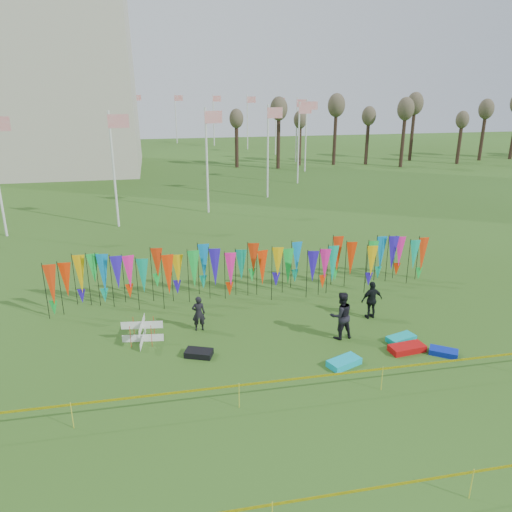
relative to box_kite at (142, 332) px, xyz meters
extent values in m
plane|color=#2C4D15|center=(4.85, -3.38, -0.46)|extent=(160.00, 160.00, 0.00)
cylinder|color=silver|center=(18.85, 44.62, 3.54)|extent=(0.16, 0.16, 8.00)
plane|color=red|center=(19.45, 44.62, 6.84)|extent=(1.40, 0.00, 1.40)
cylinder|color=silver|center=(17.89, 51.87, 3.54)|extent=(0.16, 0.16, 8.00)
plane|color=red|center=(18.49, 51.87, 6.84)|extent=(1.40, 0.00, 1.40)
cylinder|color=silver|center=(15.09, 58.62, 3.54)|extent=(0.16, 0.16, 8.00)
plane|color=red|center=(15.69, 58.62, 6.84)|extent=(1.40, 0.00, 1.40)
cylinder|color=silver|center=(10.64, 64.42, 3.54)|extent=(0.16, 0.16, 8.00)
plane|color=red|center=(11.24, 64.42, 6.84)|extent=(1.40, 0.00, 1.40)
cylinder|color=silver|center=(4.85, 68.87, 3.54)|extent=(0.16, 0.16, 8.00)
plane|color=red|center=(5.45, 68.87, 6.84)|extent=(1.40, 0.00, 1.40)
cylinder|color=silver|center=(-1.91, 71.67, 3.54)|extent=(0.16, 0.16, 8.00)
plane|color=red|center=(-1.31, 71.67, 6.84)|extent=(1.40, 0.00, 1.40)
cylinder|color=silver|center=(-9.15, 72.62, 3.54)|extent=(0.16, 0.16, 8.00)
plane|color=red|center=(-8.55, 72.62, 6.84)|extent=(1.40, 0.00, 1.40)
cylinder|color=silver|center=(-16.40, 71.67, 3.54)|extent=(0.16, 0.16, 8.00)
plane|color=red|center=(-15.80, 71.67, 6.84)|extent=(1.40, 0.00, 1.40)
cylinder|color=silver|center=(-1.91, 17.58, 3.54)|extent=(0.16, 0.16, 8.00)
plane|color=red|center=(-1.31, 17.58, 6.84)|extent=(1.40, 0.00, 1.40)
cylinder|color=silver|center=(4.85, 20.37, 3.54)|extent=(0.16, 0.16, 8.00)
plane|color=red|center=(5.45, 20.37, 6.84)|extent=(1.40, 0.00, 1.40)
cylinder|color=silver|center=(10.64, 24.82, 3.54)|extent=(0.16, 0.16, 8.00)
plane|color=red|center=(11.24, 24.82, 6.84)|extent=(1.40, 0.00, 1.40)
cylinder|color=silver|center=(15.09, 30.62, 3.54)|extent=(0.16, 0.16, 8.00)
plane|color=red|center=(15.69, 30.62, 6.84)|extent=(1.40, 0.00, 1.40)
cylinder|color=silver|center=(17.89, 37.37, 3.54)|extent=(0.16, 0.16, 8.00)
plane|color=red|center=(18.49, 37.37, 6.84)|extent=(1.40, 0.00, 1.40)
cylinder|color=black|center=(-4.15, 3.61, 0.78)|extent=(0.03, 0.03, 2.48)
cone|color=red|center=(-3.87, 3.61, 1.14)|extent=(0.64, 0.64, 1.60)
cylinder|color=black|center=(-3.59, 3.61, 0.78)|extent=(0.03, 0.03, 2.48)
cone|color=#F43207|center=(-3.31, 3.61, 1.14)|extent=(0.64, 0.64, 1.60)
cylinder|color=black|center=(-3.03, 3.61, 0.78)|extent=(0.03, 0.03, 2.48)
cone|color=#E7B10B|center=(-2.75, 3.61, 1.14)|extent=(0.64, 0.64, 1.60)
cylinder|color=black|center=(-2.47, 3.61, 0.78)|extent=(0.03, 0.03, 2.48)
cone|color=green|center=(-2.19, 3.61, 1.14)|extent=(0.64, 0.64, 1.60)
cylinder|color=black|center=(-1.90, 3.61, 0.78)|extent=(0.03, 0.03, 2.48)
cone|color=#0C81CC|center=(-1.62, 3.61, 1.14)|extent=(0.64, 0.64, 1.60)
cylinder|color=black|center=(-1.34, 3.61, 0.78)|extent=(0.03, 0.03, 2.48)
cone|color=#2F16C3|center=(-1.06, 3.61, 1.14)|extent=(0.64, 0.64, 1.60)
cylinder|color=black|center=(-0.78, 3.61, 0.78)|extent=(0.03, 0.03, 2.48)
cone|color=#FF1C94|center=(-0.50, 3.61, 1.14)|extent=(0.64, 0.64, 1.60)
cylinder|color=black|center=(-0.22, 3.61, 0.78)|extent=(0.03, 0.03, 2.48)
cone|color=#0AA47E|center=(0.06, 3.61, 1.14)|extent=(0.64, 0.64, 1.60)
cylinder|color=black|center=(0.35, 3.61, 0.78)|extent=(0.03, 0.03, 2.48)
cone|color=red|center=(0.63, 3.61, 1.14)|extent=(0.64, 0.64, 1.60)
cylinder|color=black|center=(0.91, 3.61, 0.78)|extent=(0.03, 0.03, 2.48)
cone|color=#F43207|center=(1.19, 3.61, 1.14)|extent=(0.64, 0.64, 1.60)
cylinder|color=black|center=(1.47, 3.61, 0.78)|extent=(0.03, 0.03, 2.48)
cone|color=#E7B10B|center=(1.75, 3.61, 1.14)|extent=(0.64, 0.64, 1.60)
cylinder|color=black|center=(2.03, 3.61, 0.78)|extent=(0.03, 0.03, 2.48)
cone|color=green|center=(2.31, 3.61, 1.14)|extent=(0.64, 0.64, 1.60)
cylinder|color=black|center=(2.60, 3.61, 0.78)|extent=(0.03, 0.03, 2.48)
cone|color=#0C81CC|center=(2.88, 3.61, 1.14)|extent=(0.64, 0.64, 1.60)
cylinder|color=black|center=(3.16, 3.61, 0.78)|extent=(0.03, 0.03, 2.48)
cone|color=#2F16C3|center=(3.44, 3.61, 1.14)|extent=(0.64, 0.64, 1.60)
cylinder|color=black|center=(3.72, 3.61, 0.78)|extent=(0.03, 0.03, 2.48)
cone|color=#FF1C94|center=(4.00, 3.61, 1.14)|extent=(0.64, 0.64, 1.60)
cylinder|color=black|center=(4.28, 3.61, 0.78)|extent=(0.03, 0.03, 2.48)
cone|color=#0AA47E|center=(4.56, 3.61, 1.14)|extent=(0.64, 0.64, 1.60)
cylinder|color=black|center=(4.85, 3.61, 0.78)|extent=(0.03, 0.03, 2.48)
cone|color=red|center=(5.13, 3.61, 1.14)|extent=(0.64, 0.64, 1.60)
cylinder|color=black|center=(5.41, 3.61, 0.78)|extent=(0.03, 0.03, 2.48)
cone|color=#F43207|center=(5.69, 3.61, 1.14)|extent=(0.64, 0.64, 1.60)
cylinder|color=black|center=(5.97, 3.61, 0.78)|extent=(0.03, 0.03, 2.48)
cone|color=#E7B10B|center=(6.25, 3.61, 1.14)|extent=(0.64, 0.64, 1.60)
cylinder|color=black|center=(6.53, 3.61, 0.78)|extent=(0.03, 0.03, 2.48)
cone|color=green|center=(6.81, 3.61, 1.14)|extent=(0.64, 0.64, 1.60)
cylinder|color=black|center=(7.10, 3.61, 0.78)|extent=(0.03, 0.03, 2.48)
cone|color=#0C81CC|center=(7.38, 3.61, 1.14)|extent=(0.64, 0.64, 1.60)
cylinder|color=black|center=(7.66, 3.61, 0.78)|extent=(0.03, 0.03, 2.48)
cone|color=#2F16C3|center=(7.94, 3.61, 1.14)|extent=(0.64, 0.64, 1.60)
cylinder|color=black|center=(8.22, 3.61, 0.78)|extent=(0.03, 0.03, 2.48)
cone|color=#FF1C94|center=(8.50, 3.61, 1.14)|extent=(0.64, 0.64, 1.60)
cylinder|color=black|center=(8.78, 3.61, 0.78)|extent=(0.03, 0.03, 2.48)
cone|color=#0AA47E|center=(9.06, 3.61, 1.14)|extent=(0.64, 0.64, 1.60)
cylinder|color=black|center=(9.35, 3.61, 0.78)|extent=(0.03, 0.03, 2.48)
cone|color=red|center=(9.63, 3.61, 1.14)|extent=(0.64, 0.64, 1.60)
cylinder|color=black|center=(9.91, 3.61, 0.78)|extent=(0.03, 0.03, 2.48)
cone|color=#F43207|center=(10.19, 3.61, 1.14)|extent=(0.64, 0.64, 1.60)
cylinder|color=black|center=(10.47, 3.61, 0.78)|extent=(0.03, 0.03, 2.48)
cone|color=#E7B10B|center=(10.75, 3.61, 1.14)|extent=(0.64, 0.64, 1.60)
cylinder|color=black|center=(11.03, 3.61, 0.78)|extent=(0.03, 0.03, 2.48)
cone|color=green|center=(11.31, 3.61, 1.14)|extent=(0.64, 0.64, 1.60)
cylinder|color=black|center=(11.60, 3.61, 0.78)|extent=(0.03, 0.03, 2.48)
cone|color=#0C81CC|center=(11.88, 3.61, 1.14)|extent=(0.64, 0.64, 1.60)
cylinder|color=black|center=(12.16, 3.61, 0.78)|extent=(0.03, 0.03, 2.48)
cone|color=#2F16C3|center=(12.44, 3.61, 1.14)|extent=(0.64, 0.64, 1.60)
cylinder|color=black|center=(12.72, 3.61, 0.78)|extent=(0.03, 0.03, 2.48)
cone|color=#FF1C94|center=(13.00, 3.61, 1.14)|extent=(0.64, 0.64, 1.60)
cylinder|color=black|center=(13.28, 3.61, 0.78)|extent=(0.03, 0.03, 2.48)
cone|color=#0AA47E|center=(13.56, 3.61, 1.14)|extent=(0.64, 0.64, 1.60)
cylinder|color=black|center=(13.85, 3.61, 0.78)|extent=(0.03, 0.03, 2.48)
cone|color=red|center=(14.13, 3.61, 1.14)|extent=(0.64, 0.64, 1.60)
cube|color=#FFF105|center=(4.85, -4.93, 0.36)|extent=(26.00, 0.01, 0.08)
cylinder|color=yellow|center=(-2.15, -4.93, -0.01)|extent=(0.02, 0.02, 0.90)
cylinder|color=yellow|center=(2.85, -4.93, -0.01)|extent=(0.02, 0.02, 0.90)
cylinder|color=yellow|center=(7.85, -4.93, -0.01)|extent=(0.02, 0.02, 0.90)
cube|color=#FFF105|center=(4.85, -9.67, 0.36)|extent=(26.00, 0.01, 0.08)
cylinder|color=yellow|center=(7.85, -9.67, -0.01)|extent=(0.02, 0.02, 0.90)
cylinder|color=#39261C|center=(10.85, 40.62, 2.74)|extent=(0.44, 0.44, 6.40)
ellipsoid|color=brown|center=(10.85, 40.62, 6.10)|extent=(1.92, 1.92, 2.56)
cylinder|color=#39261C|center=(14.85, 40.62, 2.74)|extent=(0.44, 0.44, 6.40)
ellipsoid|color=brown|center=(14.85, 40.62, 6.10)|extent=(1.92, 1.92, 2.56)
cylinder|color=#39261C|center=(18.85, 40.62, 2.74)|extent=(0.44, 0.44, 6.40)
ellipsoid|color=brown|center=(18.85, 40.62, 6.10)|extent=(1.92, 1.92, 2.56)
cylinder|color=#39261C|center=(22.85, 40.62, 2.74)|extent=(0.44, 0.44, 6.40)
ellipsoid|color=brown|center=(22.85, 40.62, 6.10)|extent=(1.92, 1.92, 2.56)
cylinder|color=#39261C|center=(26.85, 40.62, 2.74)|extent=(0.44, 0.44, 6.40)
ellipsoid|color=brown|center=(26.85, 40.62, 6.10)|extent=(1.92, 1.92, 2.56)
cylinder|color=#39261C|center=(30.85, 40.62, 2.74)|extent=(0.44, 0.44, 6.40)
ellipsoid|color=brown|center=(30.85, 40.62, 6.10)|extent=(1.92, 1.92, 2.56)
cylinder|color=#39261C|center=(34.85, 40.62, 2.74)|extent=(0.44, 0.44, 6.40)
ellipsoid|color=brown|center=(34.85, 40.62, 6.10)|extent=(1.92, 1.92, 2.56)
cylinder|color=#39261C|center=(38.85, 40.62, 2.74)|extent=(0.44, 0.44, 6.40)
ellipsoid|color=brown|center=(38.85, 40.62, 6.10)|extent=(1.92, 1.92, 2.56)
cylinder|color=#39261C|center=(42.85, 40.62, 2.74)|extent=(0.44, 0.44, 6.40)
ellipsoid|color=brown|center=(42.85, 40.62, 6.10)|extent=(1.92, 1.92, 2.56)
cylinder|color=#39261C|center=(46.85, 40.62, 2.74)|extent=(0.44, 0.44, 6.40)
cylinder|color=red|center=(-0.40, -0.40, 0.00)|extent=(0.02, 0.02, 0.92)
cylinder|color=red|center=(0.40, -0.40, 0.00)|extent=(0.02, 0.02, 0.92)
cylinder|color=red|center=(-0.40, 0.40, 0.00)|extent=(0.02, 0.02, 0.92)
cylinder|color=red|center=(0.40, 0.40, 0.00)|extent=(0.02, 0.02, 0.92)
imported|color=black|center=(2.28, 0.58, 0.30)|extent=(0.56, 0.41, 1.52)
imported|color=black|center=(7.79, -1.20, 0.53)|extent=(1.03, 0.71, 1.98)
imported|color=black|center=(9.75, 0.24, 0.39)|extent=(1.06, 0.68, 1.70)
cube|color=#0EBBD5|center=(7.20, -3.22, -0.34)|extent=(1.37, 1.03, 0.25)
cube|color=#0B24B3|center=(11.18, -3.25, -0.35)|extent=(1.14, 1.02, 0.21)
cube|color=red|center=(9.94, -2.74, -0.33)|extent=(1.43, 0.79, 0.25)
cube|color=black|center=(2.07, -1.51, -0.34)|extent=(1.15, 0.91, 0.23)
cube|color=#0CB1B1|center=(10.09, -1.96, -0.35)|extent=(1.27, 0.86, 0.22)
camera|label=1|loc=(0.92, -18.13, 9.31)|focal=35.00mm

